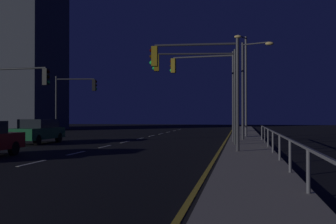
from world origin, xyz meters
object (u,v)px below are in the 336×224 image
Objects in this scene: street_lamp_far_end at (248,80)px; traffic_light_far_left at (198,72)px; traffic_light_mid_right at (206,79)px; street_lamp_median at (245,77)px; traffic_light_overhead_east at (74,94)px; traffic_light_near_left at (15,88)px; building_distant at (1,10)px; car_oncoming at (37,131)px; traffic_light_far_right at (199,77)px.

traffic_light_far_left is at bearing -105.10° from street_lamp_far_end.
traffic_light_mid_right is 6.65m from street_lamp_median.
traffic_light_overhead_east is 0.76× the size of street_lamp_far_end.
building_distant is (-17.74, 24.99, 12.18)m from traffic_light_near_left.
car_oncoming is 0.76× the size of traffic_light_mid_right.
street_lamp_median is 35.82m from building_distant.
street_lamp_far_end is 37.89m from building_distant.
building_distant is (-31.05, 14.28, 10.72)m from street_lamp_median.
traffic_light_far_right is 0.18× the size of building_distant.
traffic_light_mid_right reaches higher than traffic_light_near_left.
traffic_light_near_left is at bearing -141.18° from street_lamp_median.
traffic_light_near_left is 15.14m from street_lamp_far_end.
building_distant reaches higher than car_oncoming.
building_distant reaches higher than traffic_light_near_left.
street_lamp_median reaches higher than traffic_light_mid_right.
traffic_light_far_left reaches higher than traffic_light_near_left.
street_lamp_median is 1.18× the size of street_lamp_far_end.
traffic_light_near_left is 0.87× the size of traffic_light_far_right.
street_lamp_far_end reaches higher than traffic_light_far_left.
traffic_light_mid_right reaches higher than car_oncoming.
traffic_light_far_right is (-0.15, -2.79, -0.14)m from traffic_light_mid_right.
street_lamp_far_end is (14.31, -3.18, 0.67)m from traffic_light_overhead_east.
street_lamp_far_end is at bearing -30.21° from building_distant.
building_distant is (-31.25, 18.19, 11.32)m from street_lamp_far_end.
traffic_light_far_right is (10.62, 1.81, 0.66)m from traffic_light_near_left.
street_lamp_median is (14.12, 0.73, 1.27)m from traffic_light_overhead_east.
car_oncoming is at bearing 86.83° from traffic_light_near_left.
traffic_light_mid_right is 1.12× the size of traffic_light_overhead_east.
traffic_light_overhead_east is 0.16× the size of building_distant.
street_lamp_far_end is at bearing 59.93° from traffic_light_far_right.
street_lamp_median is (2.54, 6.11, 0.67)m from traffic_light_mid_right.
building_distant is at bearing 140.73° from traffic_light_far_right.
traffic_light_overhead_east is at bearing -177.04° from street_lamp_median.
traffic_light_mid_right is at bearing 92.17° from traffic_light_far_left.
traffic_light_mid_right is 36.85m from building_distant.
traffic_light_mid_right is 0.85× the size of street_lamp_far_end.
traffic_light_far_right is at bearing -2.78° from car_oncoming.
traffic_light_near_left is (-0.13, -2.32, 2.59)m from car_oncoming.
traffic_light_far_left is at bearing -12.14° from traffic_light_near_left.
street_lamp_far_end is 0.22× the size of building_distant.
car_oncoming is 0.86× the size of traffic_light_overhead_east.
traffic_light_far_left is 0.96× the size of traffic_light_far_right.
traffic_light_overhead_east is at bearing 133.78° from traffic_light_far_left.
traffic_light_far_left is at bearing -99.89° from street_lamp_median.
traffic_light_overhead_east is 14.68m from street_lamp_far_end.
traffic_light_near_left is at bearing -54.63° from building_distant.
traffic_light_overhead_east is 25.61m from building_distant.
traffic_light_mid_right is at bearing 12.10° from car_oncoming.
traffic_light_mid_right is at bearing 86.90° from traffic_light_far_right.
traffic_light_far_left is at bearing -87.83° from traffic_light_mid_right.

